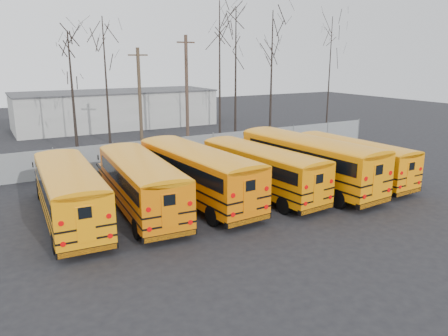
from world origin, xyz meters
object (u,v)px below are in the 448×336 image
bus_b (140,180)px  bus_e (306,158)px  bus_f (351,157)px  utility_pole_right (187,89)px  utility_pole_left (140,102)px  bus_d (260,166)px  bus_a (69,189)px  bus_c (196,170)px

bus_b → bus_e: bearing=-1.1°
bus_f → utility_pole_right: utility_pole_right is taller
utility_pole_left → bus_d: bearing=-70.0°
bus_b → utility_pole_right: 19.46m
bus_a → utility_pole_left: utility_pole_left is taller
bus_b → bus_e: 10.32m
bus_d → bus_e: bearing=-11.1°
bus_e → utility_pole_left: 15.06m
bus_b → bus_c: 3.23m
bus_a → bus_c: (6.72, -0.15, 0.12)m
bus_b → utility_pole_left: 13.86m
utility_pole_left → utility_pole_right: 6.66m
utility_pole_right → bus_f: bearing=-79.9°
bus_b → bus_e: size_ratio=0.91×
bus_a → bus_b: bearing=-0.2°
bus_c → utility_pole_right: (7.01, 16.18, 3.20)m
bus_d → bus_e: size_ratio=0.89×
bus_b → bus_f: bus_b is taller
bus_b → utility_pole_left: utility_pole_left is taller
bus_a → bus_f: bus_a is taller
bus_b → utility_pole_right: bearing=61.6°
bus_a → bus_c: bearing=1.7°
bus_a → bus_c: 6.72m
bus_c → utility_pole_left: (1.32, 12.77, 2.58)m
bus_a → bus_d: bearing=-1.2°
bus_d → bus_f: 6.74m
bus_b → bus_c: bus_c is taller
bus_b → utility_pole_right: utility_pole_right is taller
bus_c → utility_pole_left: bearing=79.9°
bus_f → utility_pole_left: 16.94m
bus_e → utility_pole_left: utility_pole_left is taller
bus_c → utility_pole_right: bearing=62.4°
bus_c → bus_f: bus_c is taller
bus_a → bus_f: 17.32m
bus_d → bus_a: bearing=170.4°
bus_f → bus_a: bearing=173.0°
bus_a → utility_pole_right: size_ratio=1.08×
bus_a → bus_d: (10.56, -0.76, -0.01)m
utility_pole_left → bus_a: bearing=-113.1°
utility_pole_right → bus_a: bearing=-132.0°
bus_f → utility_pole_left: bearing=120.8°
bus_b → bus_f: 13.83m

